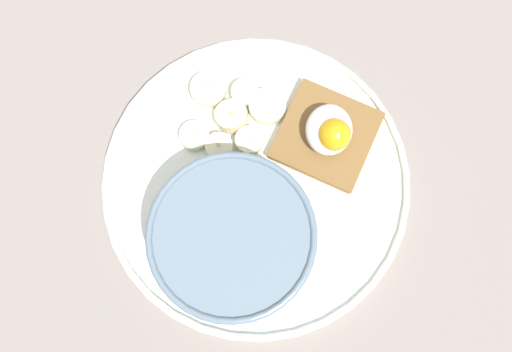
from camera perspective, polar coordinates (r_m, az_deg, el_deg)
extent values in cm
cube|color=gray|center=(49.18, 0.00, -1.00)|extent=(120.00, 120.00, 2.00)
cylinder|color=white|center=(47.71, 0.00, -0.65)|extent=(29.25, 29.25, 1.00)
torus|color=white|center=(46.93, 0.00, -0.45)|extent=(29.05, 29.05, 0.60)
cylinder|color=slate|center=(43.74, -2.65, -7.12)|extent=(13.97, 13.97, 5.40)
torus|color=slate|center=(41.05, -2.83, -6.77)|extent=(14.17, 14.17, 0.60)
cylinder|color=#B46780|center=(44.21, -2.63, -7.18)|extent=(12.57, 12.57, 4.06)
ellipsoid|color=#B46780|center=(42.38, -2.74, -6.95)|extent=(11.95, 11.95, 1.20)
ellipsoid|color=#8F7150|center=(41.95, -1.53, -6.99)|extent=(1.89, 2.20, 0.80)
ellipsoid|color=#D1B691|center=(41.96, -1.83, -9.02)|extent=(0.88, 1.33, 0.56)
ellipsoid|color=tan|center=(41.89, -0.21, -8.76)|extent=(1.14, 1.66, 0.68)
ellipsoid|color=#AB7A5E|center=(42.09, -4.82, -7.06)|extent=(1.51, 1.98, 0.76)
ellipsoid|color=#926146|center=(42.19, -1.07, -5.07)|extent=(1.53, 1.69, 0.61)
ellipsoid|color=#A87F5F|center=(42.10, -2.47, -6.68)|extent=(1.56, 1.23, 0.59)
cube|color=brown|center=(47.73, 8.08, 4.73)|extent=(10.62, 10.62, 0.30)
cube|color=#AC7B42|center=(48.18, 8.00, 4.56)|extent=(10.41, 10.41, 1.16)
ellipsoid|color=white|center=(46.34, 8.33, 5.26)|extent=(4.87, 4.31, 2.74)
sphere|color=gold|center=(45.35, 8.93, 4.70)|extent=(2.99, 2.99, 2.99)
cylinder|color=beige|center=(48.18, -2.81, 6.83)|extent=(4.59, 4.60, 1.82)
cylinder|color=tan|center=(47.56, -2.85, 7.09)|extent=(0.81, 0.81, 0.22)
cylinder|color=#EFEAC3|center=(48.65, 1.06, 7.94)|extent=(4.98, 4.97, 1.24)
cylinder|color=#BAB798|center=(48.08, 1.08, 8.19)|extent=(0.90, 0.89, 0.12)
cylinder|color=beige|center=(48.08, -7.04, 4.55)|extent=(4.08, 4.08, 1.24)
cylinder|color=#B1B187|center=(47.56, -7.12, 4.74)|extent=(0.73, 0.73, 0.15)
cylinder|color=#EEEAB8|center=(47.47, -0.80, 4.04)|extent=(3.03, 3.08, 1.44)
cylinder|color=#B9B790|center=(46.83, -0.81, 4.27)|extent=(0.55, 0.55, 0.14)
cylinder|color=beige|center=(49.40, -5.47, 9.81)|extent=(4.21, 4.13, 1.58)
cylinder|color=#B7B484|center=(48.84, -5.54, 10.07)|extent=(0.75, 0.74, 0.19)
cylinder|color=#EFE9C1|center=(48.98, -1.25, 9.50)|extent=(3.32, 3.18, 1.77)
cylinder|color=#BAB696|center=(48.35, -1.27, 9.81)|extent=(0.58, 0.57, 0.19)
cylinder|color=beige|center=(47.55, -4.28, 3.41)|extent=(3.76, 3.72, 1.40)
cylinder|color=#B7B287|center=(47.11, -4.32, 3.57)|extent=(0.67, 0.67, 0.20)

